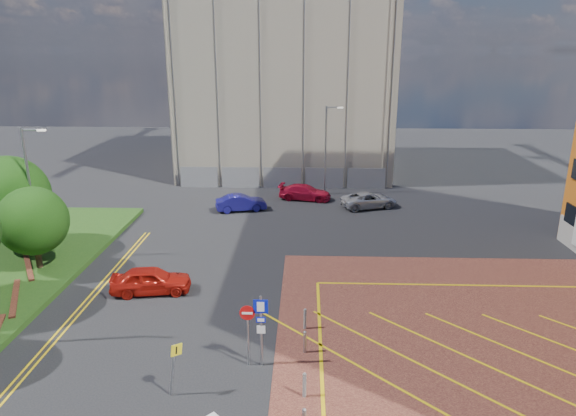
# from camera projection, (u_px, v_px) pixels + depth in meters

# --- Properties ---
(ground) EXTENTS (140.00, 140.00, 0.00)m
(ground) POSITION_uv_depth(u_px,v_px,m) (247.00, 379.00, 20.57)
(ground) COLOR black
(ground) RESTS_ON ground
(tree_c) EXTENTS (4.00, 4.00, 4.90)m
(tree_c) POSITION_uv_depth(u_px,v_px,m) (33.00, 221.00, 29.65)
(tree_c) COLOR #3D2B1C
(tree_c) RESTS_ON grass_bed
(tree_d) EXTENTS (5.00, 5.00, 6.08)m
(tree_d) POSITION_uv_depth(u_px,v_px,m) (9.00, 195.00, 32.42)
(tree_d) COLOR #3D2B1C
(tree_d) RESTS_ON grass_bed
(lamp_left_far) EXTENTS (1.53, 0.16, 8.00)m
(lamp_left_far) POSITION_uv_depth(u_px,v_px,m) (31.00, 187.00, 31.16)
(lamp_left_far) COLOR #9EA0A8
(lamp_left_far) RESTS_ON grass_bed
(lamp_back) EXTENTS (1.53, 0.16, 8.00)m
(lamp_back) POSITION_uv_depth(u_px,v_px,m) (326.00, 147.00, 45.89)
(lamp_back) COLOR #9EA0A8
(lamp_back) RESTS_ON ground
(sign_cluster) EXTENTS (1.17, 0.12, 3.20)m
(sign_cluster) POSITION_uv_depth(u_px,v_px,m) (256.00, 324.00, 20.93)
(sign_cluster) COLOR #9EA0A8
(sign_cluster) RESTS_ON ground
(warning_sign) EXTENTS (0.61, 0.39, 2.25)m
(warning_sign) POSITION_uv_depth(u_px,v_px,m) (174.00, 363.00, 19.21)
(warning_sign) COLOR #9EA0A8
(warning_sign) RESTS_ON ground
(bollard_row) EXTENTS (0.14, 11.14, 0.90)m
(bollard_row) POSITION_uv_depth(u_px,v_px,m) (304.00, 398.00, 18.76)
(bollard_row) COLOR #9EA0A8
(bollard_row) RESTS_ON forecourt
(construction_building) EXTENTS (21.20, 19.20, 22.00)m
(construction_building) POSITION_uv_depth(u_px,v_px,m) (286.00, 66.00, 55.54)
(construction_building) COLOR #B2A792
(construction_building) RESTS_ON ground
(construction_fence) EXTENTS (21.60, 0.06, 2.00)m
(construction_fence) POSITION_uv_depth(u_px,v_px,m) (293.00, 178.00, 48.90)
(construction_fence) COLOR gray
(construction_fence) RESTS_ON ground
(car_red_left) EXTENTS (4.48, 2.34, 1.45)m
(car_red_left) POSITION_uv_depth(u_px,v_px,m) (151.00, 280.00, 27.77)
(car_red_left) COLOR red
(car_red_left) RESTS_ON ground
(car_blue_back) EXTENTS (4.33, 2.46, 1.35)m
(car_blue_back) POSITION_uv_depth(u_px,v_px,m) (241.00, 203.00, 42.06)
(car_blue_back) COLOR navy
(car_blue_back) RESTS_ON ground
(car_red_back) EXTENTS (4.83, 2.66, 1.33)m
(car_red_back) POSITION_uv_depth(u_px,v_px,m) (305.00, 192.00, 45.20)
(car_red_back) COLOR red
(car_red_back) RESTS_ON ground
(car_silver_back) EXTENTS (5.16, 3.54, 1.31)m
(car_silver_back) POSITION_uv_depth(u_px,v_px,m) (369.00, 200.00, 42.91)
(car_silver_back) COLOR #B9B9C1
(car_silver_back) RESTS_ON ground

